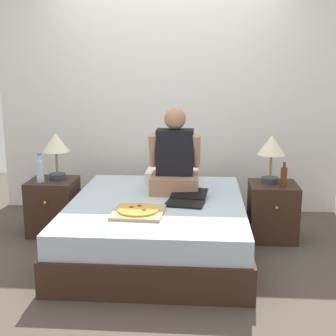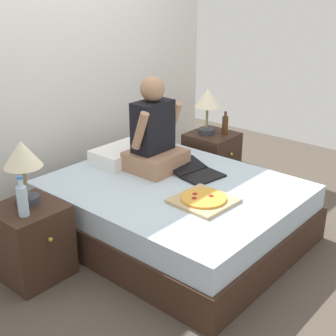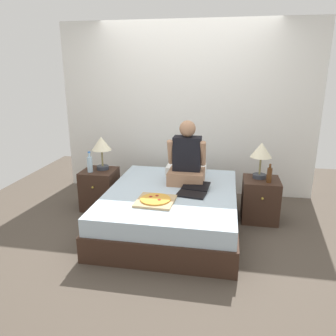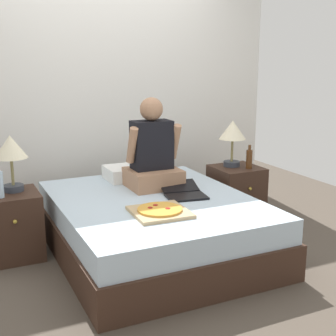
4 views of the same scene
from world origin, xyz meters
TOP-DOWN VIEW (x-y plane):
  - ground_plane at (0.00, 0.00)m, footprint 5.76×5.76m
  - wall_back at (0.00, 1.31)m, footprint 3.76×0.12m
  - bed at (0.00, 0.00)m, footprint 1.54×1.90m
  - nightstand_left at (-1.06, 0.40)m, footprint 0.44×0.47m
  - lamp_on_left_nightstand at (-1.02, 0.45)m, footprint 0.26×0.26m
  - water_bottle at (-1.14, 0.31)m, footprint 0.07×0.07m
  - nightstand_right at (1.06, 0.40)m, footprint 0.44×0.47m
  - lamp_on_right_nightstand at (1.03, 0.45)m, footprint 0.26×0.26m
  - beer_bottle at (1.13, 0.30)m, footprint 0.06×0.06m
  - pillow at (0.09, 0.67)m, footprint 0.52×0.34m
  - person_seated at (0.14, 0.33)m, footprint 0.47×0.40m
  - laptop at (0.26, -0.04)m, footprint 0.38×0.46m
  - pizza_box at (-0.11, -0.37)m, footprint 0.42×0.42m

SIDE VIEW (x-z plane):
  - ground_plane at x=0.00m, z-range 0.00..0.00m
  - bed at x=0.00m, z-range 0.00..0.46m
  - nightstand_left at x=-1.06m, z-range 0.00..0.54m
  - nightstand_right at x=1.06m, z-range 0.00..0.54m
  - pizza_box at x=-0.11m, z-range 0.46..0.51m
  - laptop at x=0.26m, z-range 0.45..0.52m
  - pillow at x=0.09m, z-range 0.47..0.59m
  - beer_bottle at x=1.13m, z-range 0.52..0.75m
  - water_bottle at x=-1.14m, z-range 0.51..0.78m
  - person_seated at x=0.14m, z-range 0.36..1.14m
  - lamp_on_left_nightstand at x=-1.02m, z-range 0.64..1.09m
  - lamp_on_right_nightstand at x=1.03m, z-range 0.64..1.09m
  - wall_back at x=0.00m, z-range 0.00..2.50m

